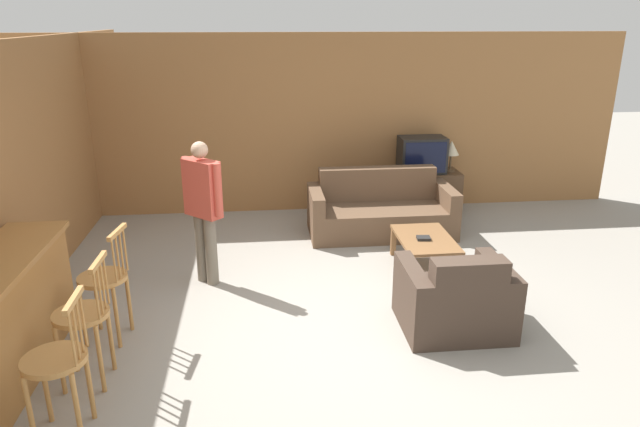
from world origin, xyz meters
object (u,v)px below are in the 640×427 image
Objects in this scene: tv_unit at (420,192)px; couch_far at (380,212)px; bar_chair_near at (58,366)px; tv at (422,155)px; bar_chair_mid at (84,320)px; person_by_window at (203,205)px; armchair_near at (456,300)px; book_on_table at (424,238)px; table_lamp at (451,149)px; bar_chair_far at (105,283)px; coffee_table at (425,242)px.

couch_far is at bearing -133.74° from tv_unit.
tv is (3.78, 4.50, 0.33)m from bar_chair_near.
person_by_window reaches higher than bar_chair_mid.
tv is at bearing -90.00° from tv_unit.
bar_chair_near is 4.78m from couch_far.
bar_chair_near reaches higher than couch_far.
armchair_near is 1.33m from book_on_table.
tv is at bearing 75.51° from book_on_table.
couch_far is 1.60m from table_lamp.
bar_chair_far is 3.19m from armchair_near.
armchair_near is 3.46m from tv_unit.
bar_chair_near is 4.11m from coffee_table.
bar_chair_near reaches higher than book_on_table.
book_on_table is (-0.04, -0.05, 0.07)m from coffee_table.
armchair_near is at bearing 8.59° from bar_chair_mid.
bar_chair_near is 5.89m from tv.
person_by_window is at bearing 71.68° from bar_chair_near.
bar_chair_far is 1.40m from person_by_window.
bar_chair_far is 4.98m from tv.
bar_chair_near is 0.92× the size of tv_unit.
bar_chair_near is at bearing -143.22° from book_on_table.
bar_chair_mid is 0.92× the size of tv_unit.
bar_chair_far is 1.11× the size of coffee_table.
armchair_near is 3.50m from tv.
bar_chair_mid is at bearing -134.23° from tv.
tv is (3.78, 3.22, 0.33)m from bar_chair_far.
couch_far reaches higher than coffee_table.
book_on_table is at bearing -104.47° from tv_unit.
bar_chair_mid is 1.11× the size of coffee_table.
couch_far is 4.23× the size of table_lamp.
armchair_near is at bearing -86.25° from couch_far.
couch_far is at bearing 30.62° from person_by_window.
armchair_near is 0.85× the size of tv_unit.
bar_chair_near is at bearing -89.99° from bar_chair_far.
bar_chair_far is at bearing -141.19° from couch_far.
coffee_table is at bearing -103.84° from tv.
bar_chair_mid is at bearing -137.38° from table_lamp.
tv is at bearing 50.00° from bar_chair_near.
tv reaches higher than bar_chair_far.
person_by_window is at bearing -144.67° from tv_unit.
tv_unit is at bearing 80.00° from armchair_near.
coffee_table is (3.28, 1.19, -0.22)m from bar_chair_far.
table_lamp is at bearing 46.88° from bar_chair_near.
couch_far is 1.26m from tv.
bar_chair_mid is 5.43m from tv.
bar_chair_far is 5.33m from table_lamp.
armchair_near is 6.03× the size of book_on_table.
bar_chair_mid is at bearing -134.21° from tv_unit.
bar_chair_mid is 6.55× the size of book_on_table.
tv_unit is at bearing 90.00° from tv.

